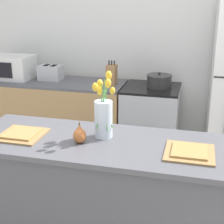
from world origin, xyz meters
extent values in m
cube|color=silver|center=(0.00, 2.00, 1.35)|extent=(5.20, 0.08, 2.70)
cube|color=#4C4C51|center=(0.00, 0.00, 0.45)|extent=(1.76, 0.62, 0.90)
cube|color=#4C4C51|center=(0.00, 0.00, 0.91)|extent=(1.80, 0.66, 0.03)
cube|color=tan|center=(-1.06, 1.60, 0.43)|extent=(1.68, 0.60, 0.86)
cube|color=#515156|center=(-1.06, 1.60, 0.88)|extent=(1.68, 0.60, 0.03)
cube|color=#B2B5B7|center=(0.10, 1.60, 0.44)|extent=(0.60, 0.60, 0.87)
cube|color=black|center=(0.10, 1.60, 0.88)|extent=(0.60, 0.60, 0.02)
cube|color=black|center=(0.10, 1.30, 0.40)|extent=(0.42, 0.01, 0.29)
cylinder|color=silver|center=(-0.02, 0.08, 1.06)|extent=(0.12, 0.12, 0.25)
cylinder|color=#569E4C|center=(0.00, 0.08, 1.12)|extent=(0.11, 0.03, 0.24)
ellipsoid|color=yellow|center=(0.05, 0.06, 1.26)|extent=(0.03, 0.03, 0.05)
cylinder|color=#569E4C|center=(0.00, 0.10, 1.16)|extent=(0.03, 0.03, 0.33)
ellipsoid|color=yellow|center=(0.01, 0.11, 1.35)|extent=(0.04, 0.04, 0.06)
cylinder|color=#569E4C|center=(-0.02, 0.09, 1.13)|extent=(0.06, 0.07, 0.26)
ellipsoid|color=yellow|center=(-0.05, 0.12, 1.28)|extent=(0.04, 0.04, 0.07)
cylinder|color=#569E4C|center=(-0.02, 0.08, 1.11)|extent=(0.04, 0.01, 0.24)
ellipsoid|color=yellow|center=(-0.04, 0.08, 1.25)|extent=(0.04, 0.04, 0.06)
cylinder|color=#569E4C|center=(-0.02, 0.06, 1.14)|extent=(0.06, 0.12, 0.27)
ellipsoid|color=yellow|center=(-0.05, 0.01, 1.29)|extent=(0.04, 0.04, 0.06)
cylinder|color=#569E4C|center=(0.00, 0.06, 1.15)|extent=(0.06, 0.07, 0.30)
ellipsoid|color=yellow|center=(0.03, 0.02, 1.32)|extent=(0.04, 0.04, 0.06)
ellipsoid|color=#C66B33|center=(-0.14, -0.06, 0.98)|extent=(0.09, 0.09, 0.10)
cone|color=#C66B33|center=(-0.14, -0.06, 1.04)|extent=(0.05, 0.05, 0.04)
cylinder|color=brown|center=(-0.14, -0.06, 1.06)|extent=(0.01, 0.01, 0.02)
cube|color=olive|center=(-0.56, -0.04, 0.94)|extent=(0.30, 0.30, 0.01)
cube|color=#A37A42|center=(-0.56, -0.04, 0.95)|extent=(0.21, 0.21, 0.01)
cube|color=olive|center=(0.56, -0.04, 0.94)|extent=(0.30, 0.30, 0.01)
cube|color=#A37A42|center=(0.56, -0.04, 0.95)|extent=(0.21, 0.21, 0.01)
cube|color=#B7BABC|center=(-1.09, 1.64, 0.98)|extent=(0.26, 0.18, 0.17)
cube|color=black|center=(-1.14, 1.64, 1.06)|extent=(0.05, 0.11, 0.01)
cube|color=black|center=(-1.05, 1.64, 1.06)|extent=(0.05, 0.11, 0.01)
cube|color=black|center=(-1.23, 1.64, 1.00)|extent=(0.02, 0.02, 0.02)
cylinder|color=#2D2D2D|center=(0.17, 1.62, 0.95)|extent=(0.26, 0.26, 0.12)
cylinder|color=#2D2D2D|center=(0.17, 1.62, 1.02)|extent=(0.27, 0.27, 0.01)
sphere|color=black|center=(0.17, 1.62, 1.04)|extent=(0.02, 0.02, 0.02)
cube|color=white|center=(-1.56, 1.60, 1.03)|extent=(0.48, 0.36, 0.27)
cube|color=black|center=(-1.61, 1.42, 1.03)|extent=(0.29, 0.01, 0.18)
cube|color=#A37547|center=(-0.35, 1.59, 1.00)|extent=(0.10, 0.14, 0.22)
cylinder|color=black|center=(-0.38, 1.59, 1.14)|extent=(0.01, 0.01, 0.05)
cylinder|color=black|center=(-0.35, 1.59, 1.14)|extent=(0.01, 0.01, 0.05)
cylinder|color=black|center=(-0.32, 1.59, 1.14)|extent=(0.01, 0.01, 0.05)
camera|label=1|loc=(0.57, -1.98, 1.85)|focal=55.00mm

